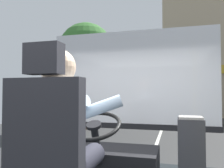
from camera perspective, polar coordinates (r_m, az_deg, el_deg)
ground at (r=10.72m, az=12.13°, el=-11.91°), size 18.00×44.00×0.06m
bus_driver at (r=1.57m, az=-12.54°, el=-11.68°), size 0.75×0.63×0.86m
steering_console at (r=2.64m, az=-1.29°, el=-19.55°), size 1.10×0.96×0.82m
fare_box at (r=2.28m, az=19.21°, el=-17.69°), size 0.23×0.23×0.79m
windshield_panel at (r=3.43m, az=4.74°, el=-1.57°), size 2.50×0.08×1.48m
street_tree at (r=11.52m, az=-6.53°, el=8.30°), size 2.71×2.71×5.27m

